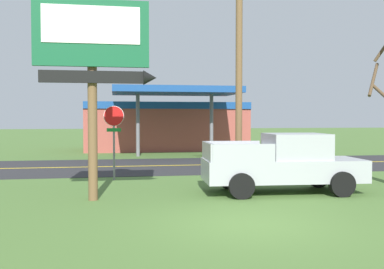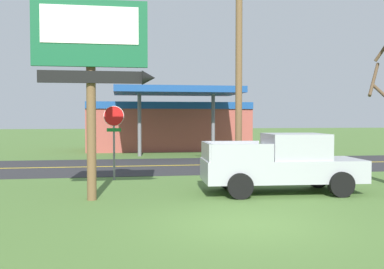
# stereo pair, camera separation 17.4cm
# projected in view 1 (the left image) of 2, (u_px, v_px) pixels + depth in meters

# --- Properties ---
(ground_plane) EXTENTS (180.00, 180.00, 0.00)m
(ground_plane) POSITION_uv_depth(u_px,v_px,m) (250.00, 225.00, 10.54)
(ground_plane) COLOR #4C7033
(road_asphalt) EXTENTS (140.00, 8.00, 0.02)m
(road_asphalt) POSITION_uv_depth(u_px,v_px,m) (176.00, 166.00, 23.35)
(road_asphalt) COLOR #2B2B2D
(road_asphalt) RESTS_ON ground
(road_centre_line) EXTENTS (126.00, 0.20, 0.01)m
(road_centre_line) POSITION_uv_depth(u_px,v_px,m) (176.00, 165.00, 23.35)
(road_centre_line) COLOR gold
(road_centre_line) RESTS_ON road_asphalt
(motel_sign) EXTENTS (3.59, 0.54, 6.25)m
(motel_sign) POSITION_uv_depth(u_px,v_px,m) (94.00, 55.00, 13.38)
(motel_sign) COLOR brown
(motel_sign) RESTS_ON ground
(stop_sign) EXTENTS (0.80, 0.08, 2.95)m
(stop_sign) POSITION_uv_depth(u_px,v_px,m) (114.00, 129.00, 17.91)
(stop_sign) COLOR slate
(stop_sign) RESTS_ON ground
(utility_pole) EXTENTS (1.81, 0.26, 9.88)m
(utility_pole) POSITION_uv_depth(u_px,v_px,m) (239.00, 46.00, 17.45)
(utility_pole) COLOR brown
(utility_pole) RESTS_ON ground
(gas_station) EXTENTS (12.00, 11.50, 4.40)m
(gas_station) POSITION_uv_depth(u_px,v_px,m) (165.00, 124.00, 34.85)
(gas_station) COLOR #A84C42
(gas_station) RESTS_ON ground
(pickup_silver_parked_on_lawn) EXTENTS (5.30, 2.46, 1.96)m
(pickup_silver_parked_on_lawn) POSITION_uv_depth(u_px,v_px,m) (284.00, 164.00, 14.99)
(pickup_silver_parked_on_lawn) COLOR #A8AAAF
(pickup_silver_parked_on_lawn) RESTS_ON ground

